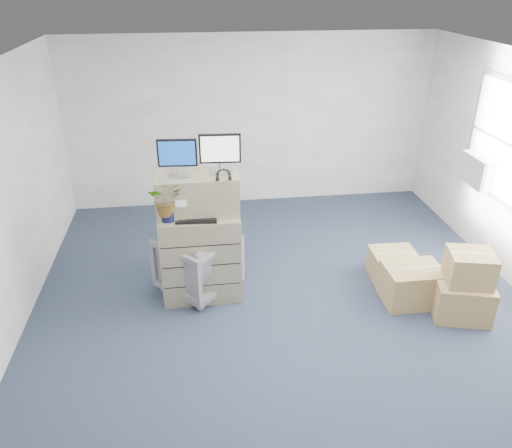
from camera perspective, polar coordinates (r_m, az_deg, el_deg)
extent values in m
plane|color=#233040|center=(5.88, 3.72, -11.17)|extent=(7.00, 7.00, 0.00)
cube|color=#B9B7B0|center=(8.40, -0.62, 11.59)|extent=(6.00, 0.02, 2.80)
cube|color=silver|center=(7.47, 24.09, 5.62)|extent=(0.24, 0.60, 0.40)
cube|color=tan|center=(6.09, -6.32, -3.55)|extent=(0.94, 0.58, 1.10)
cube|color=tan|center=(5.78, -6.73, 3.43)|extent=(0.94, 0.47, 0.47)
cube|color=#99999E|center=(5.68, -8.81, 5.48)|extent=(0.24, 0.18, 0.02)
cylinder|color=#99999E|center=(5.65, -8.85, 6.04)|extent=(0.04, 0.04, 0.10)
cube|color=black|center=(5.58, -9.00, 8.04)|extent=(0.44, 0.06, 0.31)
cube|color=navy|center=(5.57, -9.02, 7.98)|extent=(0.40, 0.03, 0.27)
cube|color=#99999E|center=(5.71, -4.05, 5.88)|extent=(0.25, 0.19, 0.02)
cylinder|color=#99999E|center=(5.69, -4.07, 6.48)|extent=(0.04, 0.04, 0.11)
cube|color=black|center=(5.61, -4.14, 8.60)|extent=(0.47, 0.06, 0.33)
cube|color=silver|center=(5.60, -4.14, 8.54)|extent=(0.42, 0.03, 0.29)
torus|color=black|center=(5.52, -3.74, 5.52)|extent=(0.16, 0.02, 0.16)
cube|color=black|center=(5.69, -6.82, 0.51)|extent=(0.48, 0.23, 0.02)
ellipsoid|color=silver|center=(5.78, -3.11, 1.19)|extent=(0.12, 0.09, 0.04)
cylinder|color=gray|center=(5.79, -6.34, 2.42)|extent=(0.08, 0.08, 0.27)
cube|color=silver|center=(5.88, -6.77, 1.41)|extent=(0.07, 0.05, 0.02)
cube|color=black|center=(5.85, -6.81, 2.05)|extent=(0.07, 0.04, 0.12)
cube|color=black|center=(5.95, -3.10, 2.10)|extent=(0.22, 0.18, 0.06)
cube|color=#3B80CB|center=(5.90, -3.85, 2.68)|extent=(0.28, 0.19, 0.10)
cylinder|color=#8AA484|center=(5.72, -9.99, 0.38)|extent=(0.20, 0.20, 0.02)
cylinder|color=#111233|center=(5.69, -10.05, 1.03)|extent=(0.17, 0.17, 0.13)
imported|color=#245418|center=(5.62, -10.18, 2.53)|extent=(0.38, 0.42, 0.32)
imported|color=slate|center=(6.25, -6.72, -4.10)|extent=(1.12, 1.12, 0.84)
cube|color=#9E7F4C|center=(6.37, 17.37, -6.62)|extent=(0.68, 0.52, 0.47)
cube|color=#9E7F4C|center=(6.32, 22.44, -7.93)|extent=(0.73, 0.65, 0.45)
cube|color=#9E7F4C|center=(6.77, 15.41, -4.60)|extent=(0.59, 0.54, 0.38)
cube|color=#9E7F4C|center=(6.13, 23.22, -4.62)|extent=(0.58, 0.54, 0.38)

